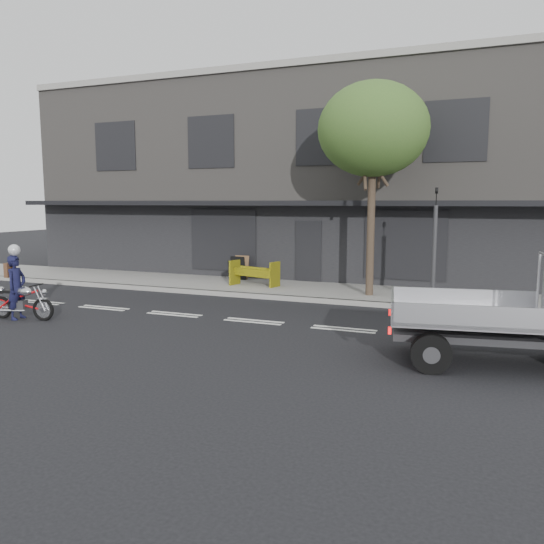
{
  "coord_description": "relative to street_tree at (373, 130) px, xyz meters",
  "views": [
    {
      "loc": [
        5.38,
        -12.43,
        3.11
      ],
      "look_at": [
        0.32,
        0.5,
        1.26
      ],
      "focal_mm": 35.0,
      "sensor_mm": 36.0,
      "label": 1
    }
  ],
  "objects": [
    {
      "name": "sidewalk",
      "position": [
        -2.2,
        0.5,
        -5.2
      ],
      "size": [
        32.0,
        3.2,
        0.15
      ],
      "primitive_type": "cube",
      "color": "gray",
      "rests_on": "ground"
    },
    {
      "name": "kerb",
      "position": [
        -2.2,
        -1.1,
        -5.2
      ],
      "size": [
        32.0,
        0.2,
        0.15
      ],
      "primitive_type": "cube",
      "color": "gray",
      "rests_on": "ground"
    },
    {
      "name": "sandwich_board",
      "position": [
        -5.26,
        1.43,
        -4.67
      ],
      "size": [
        0.58,
        0.4,
        0.91
      ],
      "primitive_type": null,
      "rotation": [
        0.0,
        0.0,
        -0.03
      ],
      "color": "black",
      "rests_on": "sidewalk"
    },
    {
      "name": "construction_barrier",
      "position": [
        -4.14,
        0.12,
        -4.67
      ],
      "size": [
        1.77,
        1.08,
        0.92
      ],
      "primitive_type": null,
      "rotation": [
        0.0,
        0.0,
        -0.27
      ],
      "color": "yellow",
      "rests_on": "sidewalk"
    },
    {
      "name": "building_main",
      "position": [
        -2.2,
        7.1,
        -1.28
      ],
      "size": [
        26.0,
        10.0,
        8.0
      ],
      "primitive_type": "cube",
      "color": "slate",
      "rests_on": "ground"
    },
    {
      "name": "motorcycle",
      "position": [
        -8.02,
        -6.21,
        -4.78
      ],
      "size": [
        1.87,
        0.54,
        0.97
      ],
      "rotation": [
        0.0,
        0.0,
        0.15
      ],
      "color": "black",
      "rests_on": "ground"
    },
    {
      "name": "street_tree",
      "position": [
        0.0,
        0.0,
        0.0
      ],
      "size": [
        3.4,
        3.4,
        6.74
      ],
      "color": "#382B21",
      "rests_on": "ground"
    },
    {
      "name": "traffic_light_pole",
      "position": [
        2.0,
        -0.85,
        -3.63
      ],
      "size": [
        0.12,
        0.12,
        3.5
      ],
      "color": "#2D2D30",
      "rests_on": "ground"
    },
    {
      "name": "rider",
      "position": [
        -8.17,
        -6.21,
        -4.43
      ],
      "size": [
        0.5,
        0.68,
        1.7
      ],
      "primitive_type": "imported",
      "rotation": [
        0.0,
        0.0,
        1.72
      ],
      "color": "black",
      "rests_on": "ground"
    },
    {
      "name": "ground",
      "position": [
        -2.2,
        -4.2,
        -5.28
      ],
      "size": [
        80.0,
        80.0,
        0.0
      ],
      "primitive_type": "plane",
      "color": "black",
      "rests_on": "ground"
    }
  ]
}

